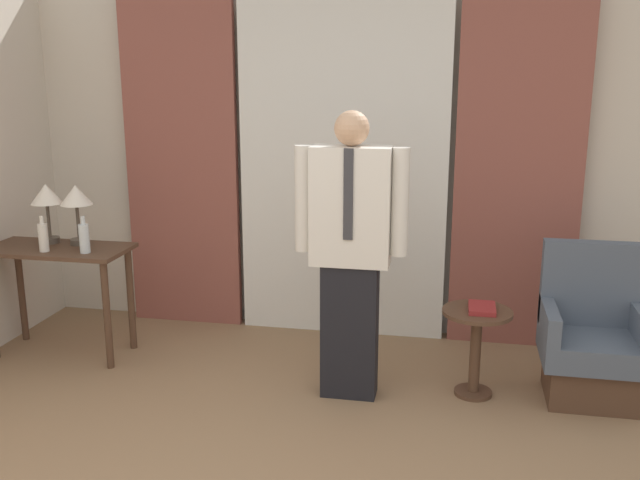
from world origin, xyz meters
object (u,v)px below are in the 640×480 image
(armchair, at_px, (592,345))
(book, at_px, (482,308))
(table_lamp_left, at_px, (47,198))
(table_lamp_right, at_px, (76,200))
(bottle_near_edge, at_px, (84,238))
(side_table, at_px, (476,338))
(person, at_px, (351,247))
(bottle_by_lamp, at_px, (43,237))
(desk, at_px, (59,268))

(armchair, xyz_separation_m, book, (-0.69, -0.11, 0.23))
(armchair, bearing_deg, table_lamp_left, 178.21)
(table_lamp_right, distance_m, bottle_near_edge, 0.34)
(bottle_near_edge, xyz_separation_m, side_table, (2.64, -0.02, -0.52))
(table_lamp_left, bearing_deg, person, -9.43)
(bottle_near_edge, bearing_deg, side_table, -0.45)
(book, bearing_deg, bottle_by_lamp, -179.96)
(desk, xyz_separation_m, book, (2.94, -0.12, -0.06))
(bottle_by_lamp, bearing_deg, side_table, -0.02)
(table_lamp_left, bearing_deg, table_lamp_right, 0.00)
(person, height_order, armchair, person)
(bottle_near_edge, xyz_separation_m, book, (2.67, -0.02, -0.32))
(table_lamp_left, xyz_separation_m, armchair, (3.75, -0.12, -0.77))
(table_lamp_right, bearing_deg, desk, -136.27)
(table_lamp_right, relative_size, book, 1.82)
(bottle_near_edge, bearing_deg, table_lamp_right, 127.09)
(bottle_near_edge, relative_size, armchair, 0.26)
(bottle_near_edge, bearing_deg, person, -5.09)
(table_lamp_left, relative_size, side_table, 0.76)
(table_lamp_left, distance_m, bottle_by_lamp, 0.33)
(bottle_by_lamp, height_order, book, bottle_by_lamp)
(desk, bearing_deg, person, -7.04)
(table_lamp_left, distance_m, person, 2.29)
(person, distance_m, armchair, 1.64)
(table_lamp_right, xyz_separation_m, bottle_near_edge, (0.16, -0.21, -0.22))
(bottle_near_edge, height_order, person, person)
(table_lamp_left, distance_m, armchair, 3.83)
(table_lamp_left, xyz_separation_m, bottle_by_lamp, (0.09, -0.23, -0.22))
(bottle_by_lamp, distance_m, person, 2.16)
(desk, height_order, armchair, armchair)
(table_lamp_right, height_order, person, person)
(side_table, relative_size, book, 2.40)
(table_lamp_right, bearing_deg, person, -10.49)
(table_lamp_left, relative_size, armchair, 0.44)
(table_lamp_left, distance_m, bottle_near_edge, 0.49)
(desk, xyz_separation_m, armchair, (3.63, -0.01, -0.30))
(desk, height_order, table_lamp_right, table_lamp_right)
(bottle_by_lamp, bearing_deg, armchair, 1.73)
(table_lamp_right, relative_size, bottle_by_lamp, 1.72)
(bottle_by_lamp, relative_size, armchair, 0.26)
(table_lamp_left, distance_m, book, 3.11)
(desk, distance_m, book, 2.95)
(desk, xyz_separation_m, person, (2.14, -0.26, 0.33))
(bottle_by_lamp, bearing_deg, table_lamp_left, 112.10)
(bottle_by_lamp, xyz_separation_m, book, (2.97, 0.00, -0.32))
(table_lamp_right, xyz_separation_m, armchair, (3.51, -0.12, -0.77))
(desk, relative_size, bottle_near_edge, 3.96)
(table_lamp_right, xyz_separation_m, side_table, (2.80, -0.23, -0.74))
(table_lamp_left, bearing_deg, armchair, -1.79)
(table_lamp_left, relative_size, book, 1.82)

